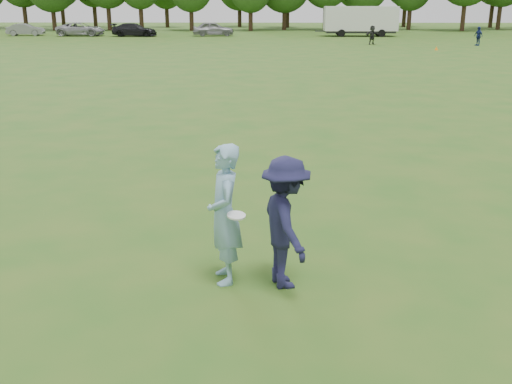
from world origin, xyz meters
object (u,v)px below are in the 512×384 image
at_px(defender, 286,223).
at_px(car_c, 81,29).
at_px(car_d, 134,30).
at_px(player_far_d, 372,35).
at_px(cargo_trailer, 361,20).
at_px(player_far_b, 478,36).
at_px(thrower, 224,214).
at_px(field_cone, 436,48).
at_px(car_e, 213,29).
at_px(car_b, 26,30).

distance_m(defender, car_c, 64.47).
bearing_deg(car_d, car_c, 84.07).
xyz_separation_m(player_far_d, cargo_trailer, (0.75, 12.49, 0.92)).
bearing_deg(car_d, player_far_b, -109.91).
bearing_deg(thrower, field_cone, 149.50).
bearing_deg(cargo_trailer, car_c, -179.92).
bearing_deg(car_e, field_cone, -140.78).
xyz_separation_m(car_c, car_e, (14.86, 0.22, 0.04)).
bearing_deg(car_b, thrower, -162.78).
bearing_deg(cargo_trailer, car_e, 179.38).
xyz_separation_m(thrower, cargo_trailer, (11.02, 60.82, 0.72)).
relative_size(thrower, player_far_b, 1.27).
relative_size(car_b, cargo_trailer, 0.45).
bearing_deg(player_far_b, car_e, -143.92).
distance_m(player_far_b, cargo_trailer, 16.07).
xyz_separation_m(defender, car_b, (-27.50, 61.30, -0.31)).
bearing_deg(car_c, field_cone, -117.55).
height_order(car_b, field_cone, car_b).
distance_m(field_cone, cargo_trailer, 18.95).
height_order(car_b, car_c, car_c).
height_order(defender, car_c, defender).
height_order(player_far_b, car_d, player_far_b).
xyz_separation_m(player_far_d, car_c, (-30.50, 12.45, -0.12)).
relative_size(thrower, defender, 1.07).
xyz_separation_m(defender, car_c, (-21.12, 60.91, -0.24)).
xyz_separation_m(car_c, car_d, (6.19, -0.75, -0.02)).
distance_m(defender, field_cone, 44.56).
xyz_separation_m(car_d, field_cone, (28.58, -17.76, -0.56)).
relative_size(player_far_b, car_c, 0.31).
relative_size(player_far_b, car_d, 0.34).
bearing_deg(thrower, car_d, -178.36).
bearing_deg(car_b, cargo_trailer, -96.81).
bearing_deg(car_d, defender, -165.12).
relative_size(car_b, car_c, 0.77).
bearing_deg(car_b, field_cone, -120.95).
distance_m(thrower, field_cone, 44.71).
relative_size(thrower, car_b, 0.52).
bearing_deg(player_far_d, thrower, -127.86).
distance_m(defender, car_d, 61.99).
bearing_deg(player_far_b, defender, -46.49).
bearing_deg(cargo_trailer, car_b, 179.47).
distance_m(car_b, field_cone, 45.29).
bearing_deg(field_cone, cargo_trailer, 100.76).
height_order(car_c, car_e, car_e).
height_order(car_b, car_e, car_e).
bearing_deg(car_c, car_e, -88.67).
xyz_separation_m(player_far_b, field_cone, (-5.00, -4.96, -0.68)).
relative_size(car_c, field_cone, 17.65).
bearing_deg(field_cone, car_c, 151.98).
relative_size(player_far_d, car_b, 0.42).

